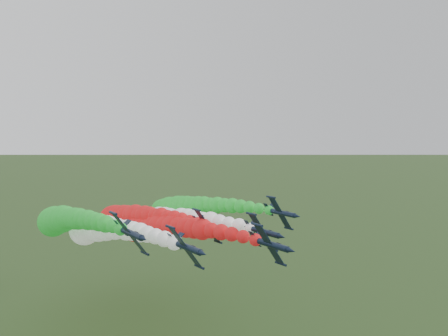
{
  "coord_description": "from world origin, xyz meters",
  "views": [
    {
      "loc": [
        -47.73,
        -65.54,
        58.58
      ],
      "look_at": [
        5.09,
        3.22,
        50.83
      ],
      "focal_mm": 35.0,
      "sensor_mm": 36.0,
      "label": 1
    }
  ],
  "objects_px": {
    "jet_inner_right": "(158,220)",
    "jet_outer_right": "(180,208)",
    "jet_inner_left": "(97,229)",
    "jet_lead": "(154,227)",
    "jet_outer_left": "(62,220)",
    "jet_trail": "(125,217)"
  },
  "relations": [
    {
      "from": "jet_lead",
      "to": "jet_trail",
      "type": "xyz_separation_m",
      "value": [
        2.32,
        23.59,
        -1.08
      ]
    },
    {
      "from": "jet_lead",
      "to": "jet_outer_left",
      "type": "distance_m",
      "value": 25.95
    },
    {
      "from": "jet_inner_right",
      "to": "jet_outer_left",
      "type": "height_order",
      "value": "jet_outer_left"
    },
    {
      "from": "jet_outer_left",
      "to": "jet_outer_right",
      "type": "xyz_separation_m",
      "value": [
        39.09,
        -0.08,
        -0.77
      ]
    },
    {
      "from": "jet_lead",
      "to": "jet_outer_left",
      "type": "bearing_deg",
      "value": 142.79
    },
    {
      "from": "jet_lead",
      "to": "jet_trail",
      "type": "height_order",
      "value": "jet_lead"
    },
    {
      "from": "jet_inner_left",
      "to": "jet_outer_right",
      "type": "distance_m",
      "value": 32.56
    },
    {
      "from": "jet_lead",
      "to": "jet_inner_left",
      "type": "relative_size",
      "value": 0.99
    },
    {
      "from": "jet_lead",
      "to": "jet_outer_right",
      "type": "xyz_separation_m",
      "value": [
        18.5,
        15.56,
        1.34
      ]
    },
    {
      "from": "jet_inner_right",
      "to": "jet_inner_left",
      "type": "bearing_deg",
      "value": 176.11
    },
    {
      "from": "jet_inner_left",
      "to": "jet_inner_right",
      "type": "xyz_separation_m",
      "value": [
        18.42,
        -1.25,
        0.37
      ]
    },
    {
      "from": "jet_inner_left",
      "to": "jet_outer_left",
      "type": "distance_m",
      "value": 10.76
    },
    {
      "from": "jet_outer_right",
      "to": "jet_trail",
      "type": "relative_size",
      "value": 0.99
    },
    {
      "from": "jet_inner_left",
      "to": "jet_inner_right",
      "type": "bearing_deg",
      "value": -3.89
    },
    {
      "from": "jet_inner_right",
      "to": "jet_outer_right",
      "type": "relative_size",
      "value": 1.0
    },
    {
      "from": "jet_outer_right",
      "to": "jet_inner_left",
      "type": "bearing_deg",
      "value": -166.86
    },
    {
      "from": "jet_trail",
      "to": "jet_lead",
      "type": "bearing_deg",
      "value": -95.62
    },
    {
      "from": "jet_lead",
      "to": "jet_inner_right",
      "type": "height_order",
      "value": "jet_inner_right"
    },
    {
      "from": "jet_inner_left",
      "to": "jet_outer_right",
      "type": "relative_size",
      "value": 1.01
    },
    {
      "from": "jet_outer_left",
      "to": "jet_lead",
      "type": "bearing_deg",
      "value": -37.21
    },
    {
      "from": "jet_lead",
      "to": "jet_outer_right",
      "type": "height_order",
      "value": "jet_outer_right"
    },
    {
      "from": "jet_outer_right",
      "to": "jet_trail",
      "type": "height_order",
      "value": "jet_outer_right"
    }
  ]
}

